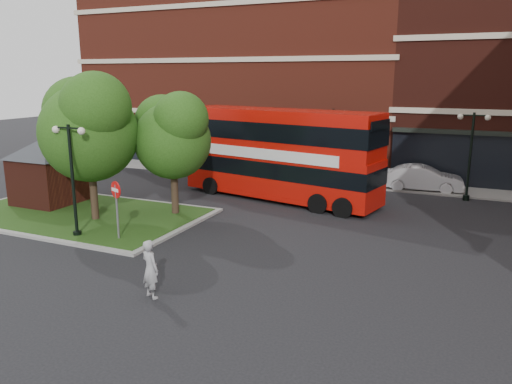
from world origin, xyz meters
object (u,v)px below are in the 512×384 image
at_px(car_white, 423,178).
at_px(car_silver, 233,163).
at_px(bus, 279,148).
at_px(woman, 150,269).

bearing_deg(car_white, car_silver, 84.47).
height_order(car_silver, car_white, car_white).
distance_m(bus, car_silver, 8.28).
bearing_deg(bus, woman, -74.07).
bearing_deg(bus, car_silver, 147.34).
bearing_deg(car_white, bus, 121.57).
relative_size(bus, car_white, 2.52).
bearing_deg(car_silver, bus, -135.66).
bearing_deg(car_white, woman, 156.49).
bearing_deg(woman, bus, -65.30).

